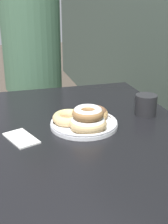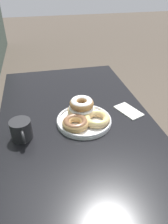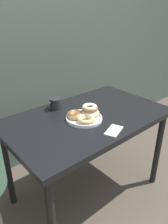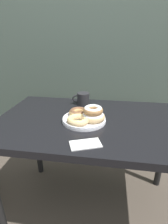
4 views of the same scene
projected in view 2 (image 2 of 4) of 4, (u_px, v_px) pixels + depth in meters
ground_plane at (129, 195)px, 1.56m from camera, size 14.00×14.00×0.00m
dining_table at (75, 129)px, 1.13m from camera, size 1.20×0.74×0.75m
donut_plate at (84, 115)px, 1.03m from camera, size 0.26×0.27×0.10m
coffee_mug at (21, 130)px, 0.92m from camera, size 0.13×0.09×0.09m
napkin at (129, 111)px, 1.12m from camera, size 0.16×0.13×0.01m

